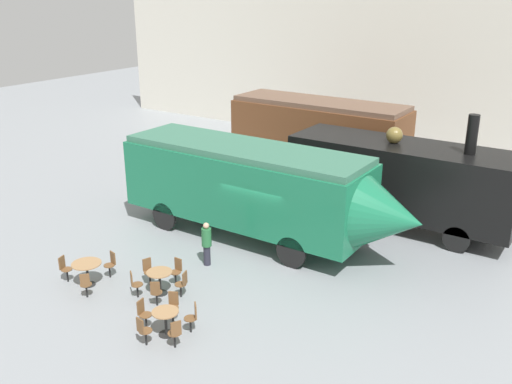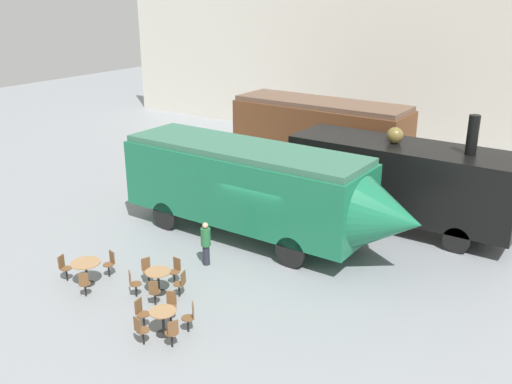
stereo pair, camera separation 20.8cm
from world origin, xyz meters
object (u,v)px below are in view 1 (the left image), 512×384
Objects in this scene: passenger_coach_wooden at (319,132)px; cafe_table_near at (160,277)px; cafe_table_mid at (87,267)px; visitor_person at (207,242)px; steam_locomotive at (402,178)px; cafe_chair_0 at (135,283)px; streamlined_locomotive at (262,187)px; cafe_table_far at (166,317)px.

cafe_table_near is at bearing -82.76° from passenger_coach_wooden.
cafe_table_mid is 0.60× the size of visitor_person.
steam_locomotive is at bearing -35.49° from passenger_coach_wooden.
cafe_chair_0 reaches higher than cafe_table_near.
steam_locomotive is 11.14m from cafe_chair_0.
streamlined_locomotive is (-3.79, -4.24, 0.11)m from steam_locomotive.
streamlined_locomotive is (2.11, -8.44, -0.06)m from passenger_coach_wooden.
cafe_chair_0 is (-0.85, -5.78, -1.59)m from streamlined_locomotive.
visitor_person is (-1.68, 3.92, 0.30)m from cafe_table_far.
steam_locomotive is at bearing 57.94° from cafe_table_mid.
cafe_table_far is at bearing -43.19° from cafe_table_near.
cafe_table_mid is at bearing -92.20° from passenger_coach_wooden.
cafe_table_mid reaches higher than cafe_table_near.
passenger_coach_wooden is 11.47m from visitor_person.
cafe_table_mid is 3.97m from visitor_person.
streamlined_locomotive is 14.52× the size of cafe_table_near.
cafe_chair_0 is at bearing 155.95° from cafe_table_far.
passenger_coach_wooden is at bearing 144.51° from steam_locomotive.
passenger_coach_wooden is 13.81m from cafe_table_near.
cafe_table_mid is 1.84m from cafe_chair_0.
cafe_table_far is at bearing -77.38° from passenger_coach_wooden.
cafe_table_near is 0.77m from cafe_chair_0.
visitor_person is at bearing -97.81° from streamlined_locomotive.
steam_locomotive is at bearing 12.67° from cafe_chair_0.
streamlined_locomotive is at bearing 66.26° from cafe_table_mid.
cafe_table_far is at bearing -102.80° from steam_locomotive.
steam_locomotive is 12.23m from cafe_table_mid.
cafe_table_far is (-2.49, -10.98, -1.44)m from steam_locomotive.
cafe_table_near is at bearing 136.81° from cafe_table_far.
cafe_table_near is 0.92× the size of cafe_chair_0.
steam_locomotive reaches higher than cafe_table_near.
streamlined_locomotive is at bearing 29.15° from cafe_chair_0.
passenger_coach_wooden is 14.38m from cafe_chair_0.
streamlined_locomotive is at bearing 100.86° from cafe_table_far.
cafe_table_near is 2.37m from visitor_person.
steam_locomotive is 11.35m from cafe_table_far.
cafe_table_mid is at bearing 170.28° from cafe_table_far.
cafe_table_near is at bearing -0.00° from cafe_chair_0.
cafe_table_far is (1.29, -6.74, -1.55)m from streamlined_locomotive.
cafe_chair_0 is (1.82, 0.28, -0.12)m from cafe_table_mid.
cafe_chair_0 is at bearing -84.94° from passenger_coach_wooden.
visitor_person is (1.72, -11.26, -1.32)m from passenger_coach_wooden.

